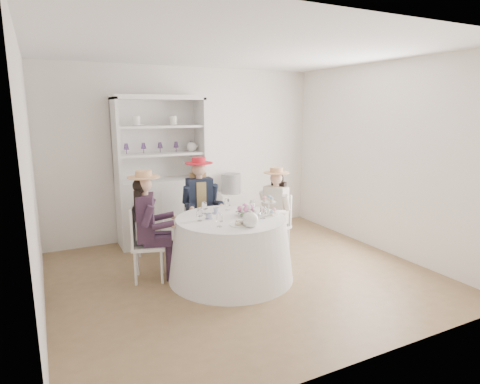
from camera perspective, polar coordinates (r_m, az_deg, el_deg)
name	(u,v)px	position (r m, az deg, el deg)	size (l,w,h in m)	color
ground	(244,275)	(5.14, 0.51, -11.74)	(4.50, 4.50, 0.00)	brown
ceiling	(244,50)	(4.76, 0.57, 19.60)	(4.50, 4.50, 0.00)	white
wall_back	(188,153)	(6.60, -7.46, 5.55)	(4.50, 4.50, 0.00)	white
wall_front	(365,204)	(3.16, 17.37, -1.58)	(4.50, 4.50, 0.00)	white
wall_left	(32,184)	(4.25, -27.53, 0.95)	(4.50, 4.50, 0.00)	white
wall_right	(383,159)	(6.12, 19.68, 4.50)	(4.50, 4.50, 0.00)	white
tea_table	(231,248)	(4.95, -1.31, -7.97)	(1.53, 1.53, 0.76)	white
hutch	(162,192)	(6.29, -11.08, 0.04)	(1.44, 0.78, 2.25)	silver
side_table	(231,212)	(6.80, -1.28, -2.89)	(0.43, 0.43, 0.67)	silver
hatbox	(231,183)	(6.69, -1.29, 1.23)	(0.33, 0.33, 0.33)	black
guest_left	(148,219)	(4.90, -12.99, -3.81)	(0.55, 0.51, 1.35)	silver
guest_mid	(200,200)	(5.71, -5.71, -1.11)	(0.51, 0.53, 1.39)	silver
guest_right	(275,207)	(5.63, 4.99, -2.07)	(0.53, 0.48, 1.26)	silver
spare_chair	(150,220)	(5.83, -12.72, -3.93)	(0.48, 0.48, 0.94)	silver
teacup_a	(209,217)	(4.79, -4.46, -3.50)	(0.08, 0.08, 0.06)	white
teacup_b	(216,211)	(5.03, -3.42, -2.70)	(0.07, 0.07, 0.07)	white
teacup_c	(245,211)	(5.00, 0.75, -2.75)	(0.08, 0.08, 0.07)	white
flower_bowl	(247,214)	(4.89, 0.93, -3.16)	(0.22, 0.22, 0.05)	white
flower_arrangement	(247,209)	(4.89, 0.94, -2.43)	(0.18, 0.18, 0.07)	#D369A3
table_teapot	(250,220)	(4.45, 1.49, -3.95)	(0.26, 0.18, 0.19)	white
sandwich_plate	(241,224)	(4.53, 0.14, -4.56)	(0.25, 0.25, 0.06)	white
cupcake_stand	(268,208)	(4.96, 4.05, -2.29)	(0.25, 0.25, 0.23)	white
stemware_set	(231,212)	(4.82, -1.33, -2.82)	(0.83, 0.83, 0.15)	white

